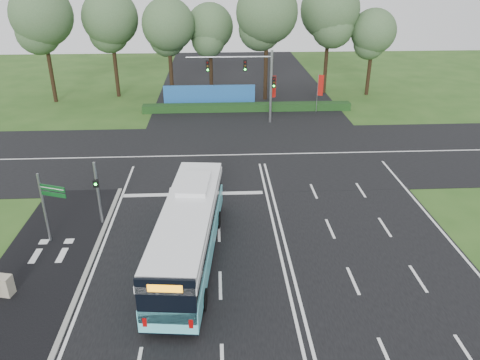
# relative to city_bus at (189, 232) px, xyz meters

# --- Properties ---
(ground) EXTENTS (120.00, 120.00, 0.00)m
(ground) POSITION_rel_city_bus_xyz_m (4.87, 2.73, -1.74)
(ground) COLOR #294E1A
(ground) RESTS_ON ground
(road_main) EXTENTS (20.00, 120.00, 0.04)m
(road_main) POSITION_rel_city_bus_xyz_m (4.87, 2.73, -1.72)
(road_main) COLOR black
(road_main) RESTS_ON ground
(road_cross) EXTENTS (120.00, 14.00, 0.05)m
(road_cross) POSITION_rel_city_bus_xyz_m (4.87, 14.73, -1.71)
(road_cross) COLOR black
(road_cross) RESTS_ON ground
(bike_path) EXTENTS (5.00, 18.00, 0.06)m
(bike_path) POSITION_rel_city_bus_xyz_m (-7.63, -0.27, -1.71)
(bike_path) COLOR black
(bike_path) RESTS_ON ground
(kerb_strip) EXTENTS (0.25, 18.00, 0.12)m
(kerb_strip) POSITION_rel_city_bus_xyz_m (-5.23, -0.27, -1.68)
(kerb_strip) COLOR gray
(kerb_strip) RESTS_ON ground
(city_bus) EXTENTS (3.70, 12.21, 3.45)m
(city_bus) POSITION_rel_city_bus_xyz_m (0.00, 0.00, 0.00)
(city_bus) COLOR #65DFEC
(city_bus) RESTS_ON ground
(pedestrian_signal) EXTENTS (0.35, 0.44, 4.01)m
(pedestrian_signal) POSITION_rel_city_bus_xyz_m (-5.50, 4.16, 0.45)
(pedestrian_signal) COLOR gray
(pedestrian_signal) RESTS_ON ground
(street_sign) EXTENTS (1.55, 0.64, 4.21)m
(street_sign) POSITION_rel_city_bus_xyz_m (-7.68, 2.17, 0.90)
(street_sign) COLOR gray
(street_sign) RESTS_ON ground
(utility_cabinet) EXTENTS (0.75, 0.67, 1.08)m
(utility_cabinet) POSITION_rel_city_bus_xyz_m (-8.58, -2.45, -1.20)
(utility_cabinet) COLOR #A79D87
(utility_cabinet) RESTS_ON ground
(banner_flag_mid) EXTENTS (0.59, 0.21, 4.14)m
(banner_flag_mid) POSITION_rel_city_bus_xyz_m (7.33, 25.71, 0.98)
(banner_flag_mid) COLOR gray
(banner_flag_mid) RESTS_ON ground
(banner_flag_right) EXTENTS (0.58, 0.18, 4.02)m
(banner_flag_right) POSITION_rel_city_bus_xyz_m (12.34, 26.41, 0.90)
(banner_flag_right) COLOR gray
(banner_flag_right) RESTS_ON ground
(traffic_light_gantry) EXTENTS (8.41, 0.28, 7.00)m
(traffic_light_gantry) POSITION_rel_city_bus_xyz_m (5.08, 23.23, 2.93)
(traffic_light_gantry) COLOR gray
(traffic_light_gantry) RESTS_ON ground
(hedge) EXTENTS (22.00, 1.20, 0.80)m
(hedge) POSITION_rel_city_bus_xyz_m (4.87, 27.23, -1.34)
(hedge) COLOR #163312
(hedge) RESTS_ON ground
(blue_hoarding) EXTENTS (10.00, 0.30, 2.20)m
(blue_hoarding) POSITION_rel_city_bus_xyz_m (0.87, 29.73, -0.64)
(blue_hoarding) COLOR #1D57A0
(blue_hoarding) RESTS_ON ground
(eucalyptus_row) EXTENTS (41.95, 9.51, 12.86)m
(eucalyptus_row) POSITION_rel_city_bus_xyz_m (1.07, 33.19, 7.08)
(eucalyptus_row) COLOR black
(eucalyptus_row) RESTS_ON ground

